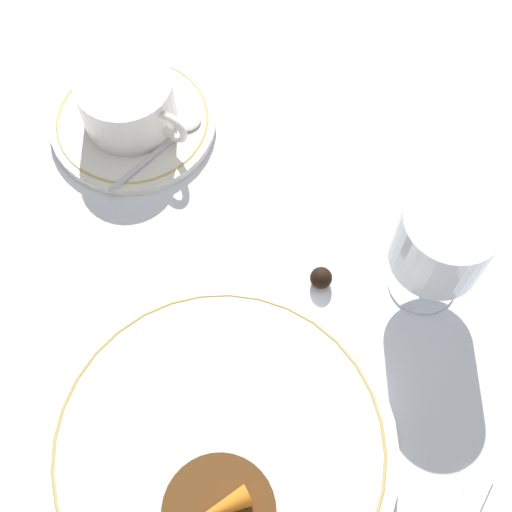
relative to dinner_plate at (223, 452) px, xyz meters
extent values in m
plane|color=white|center=(0.00, 0.03, -0.01)|extent=(3.00, 3.00, 0.00)
cylinder|color=white|center=(0.00, 0.00, 0.00)|extent=(0.28, 0.28, 0.01)
torus|color=tan|center=(0.00, 0.00, 0.00)|extent=(0.26, 0.26, 0.00)
cylinder|color=white|center=(-0.26, 0.20, 0.00)|extent=(0.16, 0.16, 0.01)
torus|color=tan|center=(-0.26, 0.20, 0.00)|extent=(0.15, 0.15, 0.00)
cylinder|color=white|center=(-0.26, 0.20, 0.03)|extent=(0.09, 0.09, 0.05)
cylinder|color=#9E7A4C|center=(-0.26, 0.20, 0.03)|extent=(0.08, 0.08, 0.04)
torus|color=white|center=(-0.21, 0.20, 0.03)|extent=(0.04, 0.01, 0.04)
cube|color=silver|center=(-0.22, 0.17, 0.00)|extent=(0.02, 0.09, 0.00)
ellipsoid|color=silver|center=(-0.21, 0.23, 0.00)|extent=(0.02, 0.02, 0.00)
cylinder|color=silver|center=(0.05, 0.22, -0.01)|extent=(0.06, 0.06, 0.01)
cylinder|color=silver|center=(0.05, 0.22, 0.02)|extent=(0.01, 0.01, 0.05)
cylinder|color=silver|center=(0.05, 0.22, 0.08)|extent=(0.08, 0.08, 0.07)
cylinder|color=#5B0F1E|center=(0.05, 0.22, 0.06)|extent=(0.07, 0.07, 0.04)
cube|color=silver|center=(0.17, 0.08, -0.01)|extent=(0.03, 0.05, 0.01)
cone|color=orange|center=(0.03, -0.04, 0.05)|extent=(0.04, 0.05, 0.02)
sphere|color=black|center=(-0.02, 0.17, 0.00)|extent=(0.02, 0.02, 0.02)
camera|label=1|loc=(0.08, -0.07, 0.56)|focal=50.00mm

